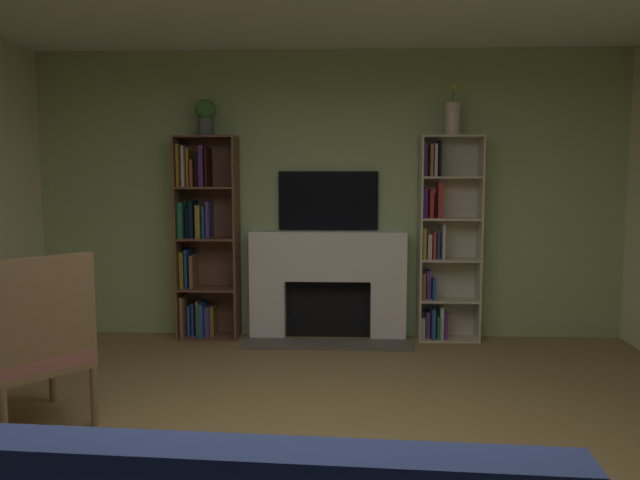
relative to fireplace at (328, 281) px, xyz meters
The scene contains 8 objects.
wall_back_accent 0.83m from the fireplace, 90.00° to the left, with size 5.75×0.06×2.74m, color #A3BB7D.
fireplace is the anchor object (origin of this frame).
tv 0.77m from the fireplace, 90.00° to the left, with size 0.95×0.06×0.56m, color black.
bookshelf_left 1.27m from the fireplace, behind, with size 0.57×0.32×1.93m.
bookshelf_right 1.15m from the fireplace, ahead, with size 0.57×0.27×1.93m.
potted_plant 1.94m from the fireplace, behind, with size 0.19×0.19×0.34m.
vase_with_flowers 1.92m from the fireplace, ahead, with size 0.14×0.14×0.47m.
armchair 2.81m from the fireplace, 128.10° to the right, with size 0.87×0.86×1.10m.
Camera 1 is at (0.17, -2.78, 1.58)m, focal length 34.61 mm.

